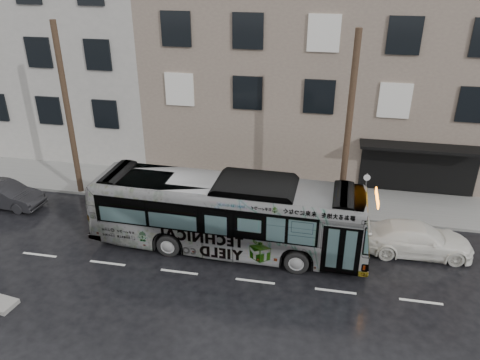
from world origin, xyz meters
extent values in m
plane|color=black|center=(0.00, 0.00, 0.00)|extent=(120.00, 120.00, 0.00)
cube|color=gray|center=(0.00, 4.90, 0.07)|extent=(90.00, 3.60, 0.15)
cube|color=gray|center=(5.00, 12.70, 5.50)|extent=(20.00, 12.00, 11.00)
cube|color=#ADA9A4|center=(-18.00, 14.20, 8.00)|extent=(26.00, 15.00, 16.00)
cylinder|color=#453222|center=(6.50, 3.30, 4.65)|extent=(0.30, 0.30, 9.00)
cylinder|color=#453222|center=(-7.50, 3.30, 4.65)|extent=(0.30, 0.30, 9.00)
cylinder|color=slate|center=(7.60, 3.30, 1.35)|extent=(0.06, 0.06, 2.40)
imported|color=#B2B2B2|center=(1.59, -0.25, 1.70)|extent=(12.25, 3.19, 3.39)
imported|color=white|center=(9.80, 0.89, 0.69)|extent=(4.83, 2.13, 1.38)
imported|color=black|center=(-10.57, 1.22, 0.65)|extent=(4.04, 1.65, 1.30)
camera|label=1|loc=(5.51, -17.53, 11.93)|focal=35.00mm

